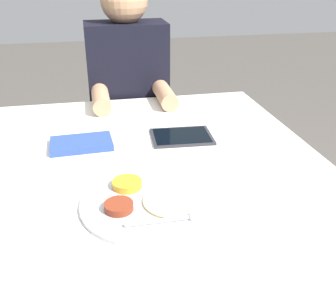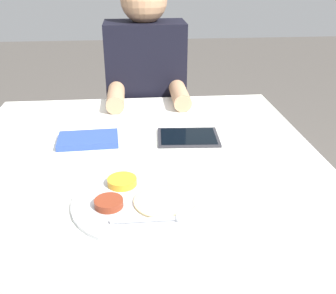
{
  "view_description": "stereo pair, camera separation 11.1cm",
  "coord_description": "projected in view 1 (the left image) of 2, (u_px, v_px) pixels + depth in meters",
  "views": [
    {
      "loc": [
        -0.12,
        -1.08,
        1.27
      ],
      "look_at": [
        0.08,
        -0.1,
        0.8
      ],
      "focal_mm": 42.0,
      "sensor_mm": 36.0,
      "label": 1
    },
    {
      "loc": [
        -0.01,
        -1.1,
        1.27
      ],
      "look_at": [
        0.08,
        -0.1,
        0.8
      ],
      "focal_mm": 42.0,
      "sensor_mm": 36.0,
      "label": 2
    }
  ],
  "objects": [
    {
      "name": "dining_table",
      "position": [
        140.0,
        247.0,
        1.37
      ],
      "size": [
        1.1,
        1.05,
        0.74
      ],
      "color": "silver",
      "rests_on": "ground_plane"
    },
    {
      "name": "thali_tray",
      "position": [
        149.0,
        201.0,
        0.95
      ],
      "size": [
        0.33,
        0.33,
        0.03
      ],
      "color": "#B7BABF",
      "rests_on": "dining_table"
    },
    {
      "name": "red_notebook",
      "position": [
        82.0,
        144.0,
        1.25
      ],
      "size": [
        0.2,
        0.13,
        0.02
      ],
      "color": "silver",
      "rests_on": "dining_table"
    },
    {
      "name": "tablet_device",
      "position": [
        182.0,
        136.0,
        1.31
      ],
      "size": [
        0.21,
        0.16,
        0.01
      ],
      "color": "#28282D",
      "rests_on": "dining_table"
    },
    {
      "name": "person_diner",
      "position": [
        130.0,
        122.0,
        1.85
      ],
      "size": [
        0.35,
        0.43,
        1.22
      ],
      "color": "black",
      "rests_on": "ground_plane"
    }
  ]
}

